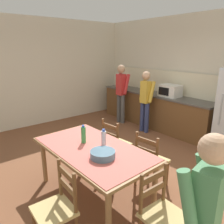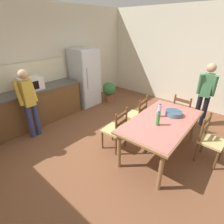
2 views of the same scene
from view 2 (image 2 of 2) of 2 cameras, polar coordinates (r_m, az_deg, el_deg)
The scene contains 18 objects.
ground_plane at distance 3.83m, azimuth 0.88°, elevation -11.17°, with size 8.32×8.32×0.00m, color brown.
wall_back at distance 5.24m, azimuth -22.59°, elevation 14.76°, with size 6.52×0.12×2.90m, color beige.
wall_right at distance 5.98m, azimuth 22.50°, elevation 16.01°, with size 0.12×5.20×2.90m, color beige.
kitchen_counter at distance 4.75m, azimuth -29.21°, elevation -0.37°, with size 3.48×0.66×0.92m.
counter_splashback at distance 4.80m, azimuth -32.57°, elevation 8.86°, with size 3.44×0.03×0.60m, color beige.
refrigerator at distance 5.60m, azimuth -8.79°, elevation 10.95°, with size 0.72×0.73×1.75m.
microwave at distance 4.70m, azimuth -24.96°, elevation 8.33°, with size 0.50×0.39×0.30m.
dining_table at distance 3.40m, azimuth 16.03°, elevation -3.75°, with size 1.83×1.04×0.76m.
bottle_near_centre at distance 3.12m, azimuth 14.76°, elevation -2.15°, with size 0.07×0.07×0.27m.
bottle_off_centre at distance 3.42m, azimuth 15.22°, elevation 0.44°, with size 0.07×0.07×0.27m.
serving_bowl at distance 3.58m, azimuth 19.45°, elevation -0.28°, with size 0.32×0.32×0.09m.
chair_head_end at distance 4.53m, azimuth 21.93°, elevation -0.37°, with size 0.41×0.43×0.91m.
chair_side_far_right at distance 4.14m, azimuth 8.17°, elevation -1.10°, with size 0.47×0.45×0.91m.
chair_side_far_left at distance 3.55m, azimuth 1.21°, elevation -5.80°, with size 0.46×0.44×0.91m.
chair_side_near_right at distance 3.72m, azimuth 29.32°, elevation -8.06°, with size 0.43×0.41×0.91m.
person_at_counter at distance 4.18m, azimuth -25.52°, elevation 3.29°, with size 0.39×0.27×1.56m.
person_by_table at distance 4.80m, azimuth 28.20°, elevation 5.68°, with size 0.30×0.42×1.58m.
potted_plant at distance 5.87m, azimuth -0.94°, elevation 7.01°, with size 0.44×0.44×0.67m.
Camera 2 is at (-2.33, -1.95, 2.33)m, focal length 28.00 mm.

